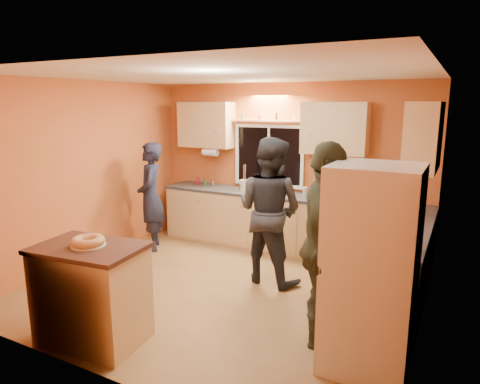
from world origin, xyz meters
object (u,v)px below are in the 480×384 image
Objects in this scene: person_left at (151,197)px; person_center at (269,211)px; refrigerator at (371,270)px; person_right at (325,246)px; island at (92,293)px.

person_left is 2.16m from person_center.
refrigerator is 0.51m from person_right.
island is 2.26m from person_right.
refrigerator is 2.60m from island.
island is 0.57× the size of person_center.
person_right is (-0.47, 0.20, 0.08)m from refrigerator.
person_left is 0.87× the size of person_right.
person_center reaches higher than refrigerator.
person_right is (1.06, -1.12, 0.04)m from person_center.
refrigerator is 4.00m from person_left.
person_left is (-1.23, 2.40, 0.36)m from island.
island is at bearing -161.57° from refrigerator.
person_right is at bearing 31.21° from person_left.
person_center is (2.14, -0.27, 0.09)m from person_left.
person_right is at bearing 21.05° from island.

